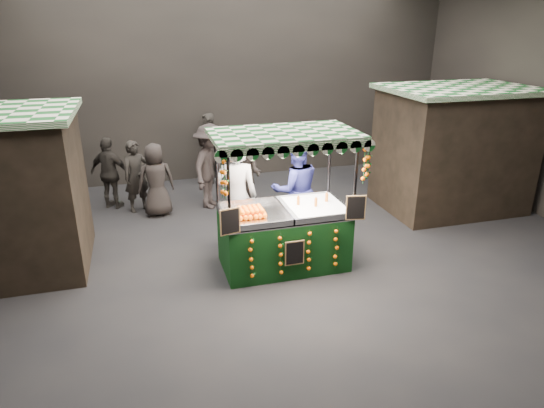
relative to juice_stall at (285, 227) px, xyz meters
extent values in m
plane|color=black|center=(-0.15, 0.16, -0.70)|extent=(12.00, 12.00, 0.00)
cube|color=black|center=(-0.15, 5.16, 1.80)|extent=(12.00, 0.10, 5.00)
cube|color=black|center=(-0.15, -4.84, 1.80)|extent=(12.00, 0.10, 5.00)
cube|color=black|center=(4.25, 1.66, 0.55)|extent=(2.80, 2.00, 2.50)
cube|color=#104D19|center=(4.25, 1.66, 1.85)|extent=(3.00, 2.20, 0.10)
cube|color=black|center=(-0.01, 0.04, -0.24)|extent=(2.02, 1.10, 0.92)
cube|color=#B9BBC1|center=(-0.01, 0.04, 0.23)|extent=(2.02, 1.10, 0.04)
cylinder|color=black|center=(-0.99, -0.49, 0.40)|extent=(0.05, 0.05, 2.20)
cylinder|color=black|center=(0.97, -0.49, 0.40)|extent=(0.05, 0.05, 2.20)
cylinder|color=black|center=(-0.99, 0.56, 0.40)|extent=(0.05, 0.05, 2.20)
cylinder|color=black|center=(0.97, 0.56, 0.40)|extent=(0.05, 0.05, 2.20)
cube|color=#104D19|center=(-0.01, 0.04, 1.53)|extent=(2.24, 1.33, 0.07)
cube|color=white|center=(0.54, 0.04, 0.29)|extent=(0.90, 0.99, 0.07)
cube|color=black|center=(-1.00, -0.54, 0.44)|extent=(0.31, 0.09, 0.40)
cube|color=black|center=(0.98, -0.54, 0.44)|extent=(0.31, 0.09, 0.40)
cube|color=black|center=(-0.01, -0.55, -0.20)|extent=(0.31, 0.02, 0.40)
imported|color=gray|center=(-0.62, 0.83, 0.29)|extent=(0.80, 0.60, 2.00)
imported|color=navy|center=(0.53, 1.04, 0.24)|extent=(0.94, 0.75, 1.89)
imported|color=black|center=(-2.29, 3.24, 0.07)|extent=(0.66, 0.56, 1.54)
imported|color=#292321|center=(-0.09, 2.60, 0.12)|extent=(1.01, 0.98, 1.64)
imported|color=#292521|center=(-2.83, 3.58, 0.08)|extent=(0.99, 0.80, 1.57)
imported|color=#2B2423|center=(-0.74, 3.05, 0.22)|extent=(1.22, 1.37, 1.84)
imported|color=black|center=(-1.90, 2.88, 0.07)|extent=(0.80, 0.57, 1.54)
imported|color=#2C2524|center=(4.35, 3.80, 0.07)|extent=(0.63, 1.47, 1.54)
imported|color=black|center=(-0.53, 4.76, 0.17)|extent=(0.47, 0.67, 1.75)
camera|label=1|loc=(-2.13, -6.76, 3.14)|focal=31.35mm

